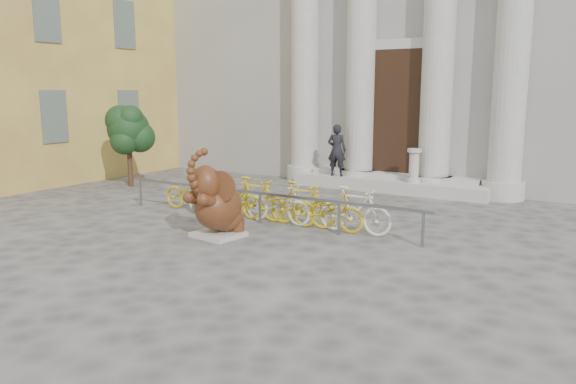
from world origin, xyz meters
The scene contains 9 objects.
ground centered at (0.00, 0.00, 0.00)m, with size 80.00×80.00×0.00m, color #474442.
classical_building centered at (0.00, 14.93, 5.98)m, with size 22.00×10.70×12.00m.
entrance_steps centered at (0.00, 9.40, 0.18)m, with size 6.00×1.20×0.36m, color #A8A59E.
ochre_building centered at (-13.00, 6.00, 6.00)m, with size 8.00×14.00×12.00m, color #D6BC52.
elephant_statue centered at (-0.99, 2.36, 0.68)m, with size 1.24×1.43×1.86m.
bike_rack centered at (-0.94, 4.08, 0.50)m, with size 8.00×0.53×1.00m.
tree centered at (-7.20, 5.81, 1.77)m, with size 1.47×1.34×2.54m.
pedestrian centered at (-1.61, 9.05, 1.17)m, with size 0.59×0.39×1.61m, color black.
balustrade_post centered at (0.85, 9.10, 0.81)m, with size 0.40×0.40×0.98m.
Camera 1 is at (6.16, -6.46, 2.98)m, focal length 35.00 mm.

